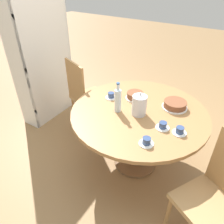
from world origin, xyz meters
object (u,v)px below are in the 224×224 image
at_px(cake_second, 135,96).
at_px(cup_d, 163,126).
at_px(chair_a, 216,195).
at_px(cup_c, 180,131).
at_px(water_bottle, 118,100).
at_px(cup_b, 111,96).
at_px(bookshelf, 43,57).
at_px(coffee_pot, 139,105).
at_px(chair_b, 86,95).
at_px(cake_main, 175,105).
at_px(cup_a, 146,142).

bearing_deg(cake_second, cup_d, -126.87).
xyz_separation_m(chair_a, cup_d, (0.26, 0.55, 0.24)).
bearing_deg(cup_c, cup_d, 94.06).
bearing_deg(cup_c, water_bottle, 88.53).
relative_size(water_bottle, cup_c, 2.49).
distance_m(cake_second, cup_b, 0.25).
xyz_separation_m(bookshelf, coffee_pot, (-0.29, -1.57, -0.06)).
bearing_deg(cake_second, water_bottle, 173.18).
bearing_deg(chair_b, cup_c, -175.34).
distance_m(cup_b, cup_c, 0.83).
relative_size(cake_main, cup_b, 2.07).
xyz_separation_m(cake_second, cup_a, (-0.59, -0.40, -0.01)).
bearing_deg(cup_d, water_bottle, 86.81).
xyz_separation_m(cake_second, cup_d, (-0.33, -0.43, -0.01)).
xyz_separation_m(chair_a, cake_second, (0.59, 0.99, 0.25)).
height_order(coffee_pot, cup_d, coffee_pot).
height_order(bookshelf, cup_a, bookshelf).
relative_size(cup_b, cup_d, 1.00).
xyz_separation_m(bookshelf, cup_d, (-0.38, -1.84, -0.14)).
distance_m(chair_b, bookshelf, 0.76).
bearing_deg(chair_a, chair_b, -171.58).
relative_size(coffee_pot, cup_c, 1.93).
xyz_separation_m(bookshelf, cake_second, (-0.06, -1.40, -0.13)).
xyz_separation_m(bookshelf, cup_b, (-0.18, -1.18, -0.14)).
distance_m(water_bottle, cake_main, 0.58).
bearing_deg(chair_a, cup_b, -171.34).
distance_m(chair_b, cake_second, 0.79).
xyz_separation_m(chair_a, water_bottle, (0.29, 1.02, 0.34)).
xyz_separation_m(cake_main, cup_c, (-0.36, -0.16, -0.01)).
relative_size(water_bottle, cup_a, 2.49).
relative_size(coffee_pot, cup_b, 1.93).
distance_m(chair_a, cake_second, 1.18).
relative_size(chair_a, water_bottle, 3.17).
height_order(cake_main, cake_second, same).
height_order(cake_main, cup_b, cake_main).
distance_m(water_bottle, cup_a, 0.53).
distance_m(water_bottle, cup_c, 0.63).
bearing_deg(chair_a, water_bottle, -166.10).
relative_size(water_bottle, cup_d, 2.49).
bearing_deg(coffee_pot, cake_main, -41.66).
bearing_deg(cup_b, water_bottle, -133.34).
bearing_deg(water_bottle, cup_a, -123.34).
bearing_deg(cake_second, cup_c, -118.51).
bearing_deg(cake_second, cup_b, 119.34).
distance_m(chair_a, cup_c, 0.55).
height_order(water_bottle, cup_b, water_bottle).
relative_size(cake_main, cup_a, 2.07).
xyz_separation_m(chair_a, chair_b, (0.67, 1.73, 0.00)).
xyz_separation_m(cup_a, cup_b, (0.46, 0.62, 0.00)).
bearing_deg(chair_a, bookshelf, -165.41).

